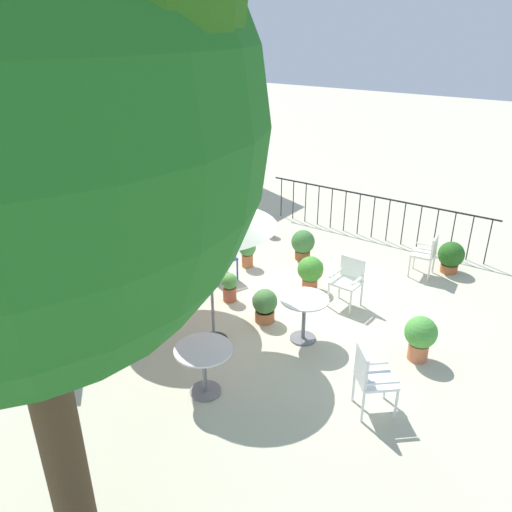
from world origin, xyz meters
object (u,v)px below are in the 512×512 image
Objects in this scene: potted_plant_3 at (303,244)px; cafe_table_0 at (204,362)px; patio_chair_1 at (54,342)px; potted_plant_5 at (247,251)px; cafe_table_1 at (304,311)px; patio_umbrella_0 at (209,214)px; patio_chair_2 at (370,376)px; potted_plant_6 at (265,305)px; potted_plant_7 at (420,336)px; patio_chair_4 at (427,252)px; potted_plant_0 at (451,256)px; potted_plant_2 at (310,271)px; potted_plant_4 at (269,225)px; potted_plant_1 at (230,286)px; patio_chair_3 at (348,278)px; patio_chair_0 at (217,255)px; patio_umbrella_1 at (153,204)px.

cafe_table_0 is at bearing -166.42° from potted_plant_3.
patio_chair_1 is 1.46× the size of potted_plant_5.
cafe_table_1 is 1.27× the size of potted_plant_5.
potted_plant_3 is at bearing 7.26° from patio_umbrella_0.
patio_chair_2 is at bearing -90.24° from patio_umbrella_0.
cafe_table_1 reaches higher than potted_plant_6.
potted_plant_6 is at bearing 100.17° from potted_plant_7.
potted_plant_5 is 4.11m from potted_plant_7.
potted_plant_0 is at bearing -38.03° from patio_chair_4.
potted_plant_2 is 1.03× the size of potted_plant_3.
potted_plant_0 reaches higher than potted_plant_4.
potted_plant_1 is 0.75× the size of potted_plant_7.
patio_chair_1 is 1.31× the size of potted_plant_2.
patio_chair_3 is (3.27, -0.53, 0.03)m from cafe_table_0.
potted_plant_5 is (2.55, 1.20, -1.82)m from patio_umbrella_0.
patio_chair_2 is 1.41× the size of potted_plant_2.
potted_plant_5 is 0.84× the size of potted_plant_7.
patio_umbrella_0 is 3.24× the size of cafe_table_1.
patio_umbrella_0 reaches higher than potted_plant_7.
potted_plant_5 is (0.83, -0.11, -0.18)m from patio_chair_0.
potted_plant_6 is (-3.23, 1.67, -0.20)m from patio_chair_4.
patio_chair_2 reaches higher than patio_chair_1.
potted_plant_4 is at bearing 57.35° from patio_chair_3.
potted_plant_1 is 1.13× the size of potted_plant_4.
potted_plant_2 is at bearing -3.14° from potted_plant_6.
potted_plant_4 is at bearing 32.53° from potted_plant_6.
cafe_table_0 is 0.82× the size of patio_chair_0.
patio_chair_2 is at bearing -124.00° from potted_plant_5.
patio_chair_3 is 1.65× the size of potted_plant_1.
patio_chair_1 is at bearing 150.71° from potted_plant_0.
potted_plant_4 is (1.76, 2.10, -0.12)m from potted_plant_2.
cafe_table_0 is 0.83× the size of patio_chair_2.
patio_chair_4 reaches higher than potted_plant_4.
cafe_table_0 is 2.20m from patio_chair_1.
patio_chair_1 is (-0.89, 2.01, 0.02)m from cafe_table_0.
potted_plant_5 is (-0.97, 0.76, -0.00)m from potted_plant_3.
patio_chair_1 is 1.85× the size of potted_plant_4.
patio_chair_0 is 2.01m from potted_plant_3.
patio_umbrella_1 is 2.96m from cafe_table_1.
potted_plant_6 is 0.83× the size of potted_plant_7.
potted_plant_1 is (-3.02, 2.58, -0.22)m from patio_chair_4.
patio_umbrella_1 is 2.82m from cafe_table_0.
potted_plant_7 is (-0.26, -4.07, -0.13)m from patio_chair_0.
potted_plant_2 is 1.14× the size of potted_plant_6.
potted_plant_7 is (0.45, -2.48, 0.10)m from potted_plant_6.
potted_plant_0 is at bearing -16.39° from cafe_table_0.
patio_chair_1 is at bearing 148.58° from patio_chair_3.
patio_chair_0 reaches higher than patio_chair_2.
potted_plant_7 reaches higher than potted_plant_2.
potted_plant_6 is at bearing -29.98° from patio_chair_1.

